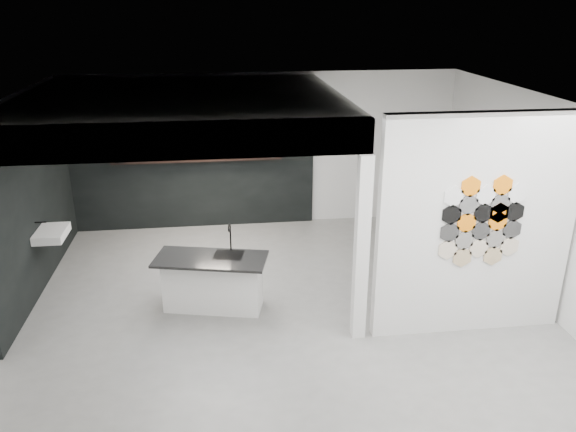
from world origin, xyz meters
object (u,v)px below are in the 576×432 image
at_px(partition_panel, 476,227).
at_px(kettle, 239,153).
at_px(glass_vase, 273,152).
at_px(kitchen_island, 213,281).
at_px(glass_bowl, 273,153).
at_px(bottle_dark, 189,154).
at_px(wall_basin, 51,234).
at_px(stockpot, 120,156).
at_px(utensil_cup, 151,158).

height_order(partition_panel, kettle, partition_panel).
bearing_deg(glass_vase, kettle, 180.00).
relative_size(kitchen_island, glass_bowl, 9.94).
xyz_separation_m(glass_bowl, bottle_dark, (-1.49, 0.00, 0.03)).
height_order(kitchen_island, kettle, kettle).
distance_m(glass_bowl, glass_vase, 0.02).
height_order(wall_basin, glass_vase, glass_vase).
bearing_deg(wall_basin, glass_vase, 31.35).
relative_size(stockpot, glass_bowl, 1.50).
bearing_deg(kitchen_island, bottle_dark, 110.37).
bearing_deg(kitchen_island, stockpot, 131.12).
distance_m(kitchen_island, utensil_cup, 3.27).
relative_size(stockpot, kettle, 1.22).
height_order(partition_panel, stockpot, partition_panel).
xyz_separation_m(wall_basin, kettle, (2.78, 2.07, 0.55)).
bearing_deg(stockpot, wall_basin, -108.84).
bearing_deg(kitchen_island, partition_panel, -2.80).
relative_size(partition_panel, stockpot, 11.69).
xyz_separation_m(kitchen_island, glass_bowl, (1.12, 2.95, 0.98)).
bearing_deg(bottle_dark, partition_panel, -47.28).
bearing_deg(bottle_dark, stockpot, 180.00).
xyz_separation_m(partition_panel, glass_vase, (-2.08, 3.87, -0.00)).
relative_size(partition_panel, wall_basin, 4.67).
bearing_deg(utensil_cup, wall_basin, -120.70).
bearing_deg(utensil_cup, glass_vase, 0.00).
bearing_deg(wall_basin, kettle, 36.60).
bearing_deg(kitchen_island, wall_basin, 171.90).
relative_size(glass_vase, bottle_dark, 0.84).
height_order(kettle, bottle_dark, bottle_dark).
bearing_deg(partition_panel, glass_vase, 118.23).
distance_m(partition_panel, kitchen_island, 3.47).
relative_size(wall_basin, kitchen_island, 0.38).
height_order(partition_panel, kitchen_island, partition_panel).
distance_m(stockpot, kettle, 2.08).
distance_m(kitchen_island, glass_bowl, 3.30).
relative_size(partition_panel, glass_vase, 18.35).
distance_m(wall_basin, kettle, 3.51).
bearing_deg(kettle, wall_basin, -124.03).
relative_size(partition_panel, utensil_cup, 27.40).
distance_m(wall_basin, glass_vase, 4.01).
xyz_separation_m(partition_panel, bottle_dark, (-3.57, 3.87, 0.01)).
bearing_deg(glass_vase, bottle_dark, 180.00).
distance_m(kitchen_island, kettle, 3.16).
distance_m(partition_panel, glass_bowl, 4.39).
xyz_separation_m(wall_basin, utensil_cup, (1.23, 2.07, 0.52)).
bearing_deg(wall_basin, partition_panel, -18.23).
bearing_deg(stockpot, utensil_cup, 0.00).
height_order(kitchen_island, glass_vase, glass_vase).
bearing_deg(partition_panel, bottle_dark, 132.72).
height_order(kitchen_island, utensil_cup, utensil_cup).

